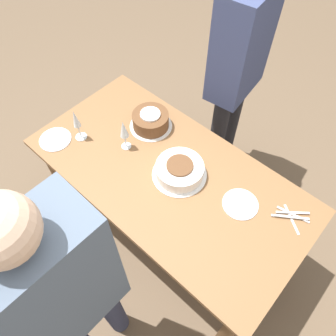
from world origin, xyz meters
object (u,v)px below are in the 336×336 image
Objects in this scene: cake_center_white at (180,170)px; cake_front_chocolate at (151,121)px; person_cutting at (238,63)px; person_watching at (65,295)px; wine_glass_near at (124,130)px; wine_glass_far at (76,121)px.

cake_front_chocolate is at bearing -22.89° from cake_center_white.
person_cutting is 0.99× the size of person_watching.
cake_front_chocolate is at bearing -26.50° from person_cutting.
wine_glass_near is 0.13× the size of person_watching.
person_watching reaches higher than wine_glass_far.
wine_glass_far is at bearing 51.50° from person_watching.
person_watching is (-0.15, 0.81, 0.22)m from cake_center_white.
person_watching reaches higher than cake_front_chocolate.
wine_glass_near is (-0.00, 0.21, 0.09)m from cake_front_chocolate.
wine_glass_far is at bearing -33.29° from person_cutting.
wine_glass_near is at bearing 34.82° from person_watching.
person_watching is at bearing 4.54° from person_cutting.
wine_glass_far is at bearing 27.51° from wine_glass_near.
cake_front_chocolate is 1.21× the size of wine_glass_far.
person_cutting is (-0.20, -0.56, 0.20)m from cake_front_chocolate.
person_cutting reaches higher than cake_center_white.
wine_glass_near is 0.81m from person_cutting.
person_cutting is at bearing -109.56° from cake_front_chocolate.
cake_front_chocolate is (0.36, -0.15, 0.01)m from cake_center_white.
wine_glass_far is 0.13× the size of person_cutting.
person_cutting reaches higher than wine_glass_near.
cake_front_chocolate is 0.23m from wine_glass_near.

